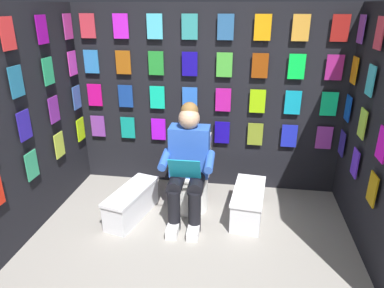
{
  "coord_description": "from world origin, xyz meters",
  "views": [
    {
      "loc": [
        -0.42,
        1.98,
        2.06
      ],
      "look_at": [
        0.04,
        -1.03,
        0.85
      ],
      "focal_mm": 32.83,
      "sensor_mm": 36.0,
      "label": 1
    }
  ],
  "objects_px": {
    "toilet": "(191,178)",
    "comic_longbox_far": "(132,203)",
    "person_reading": "(188,163)",
    "comic_longbox_near": "(248,203)"
  },
  "relations": [
    {
      "from": "toilet",
      "to": "comic_longbox_far",
      "type": "distance_m",
      "value": 0.68
    },
    {
      "from": "person_reading",
      "to": "comic_longbox_far",
      "type": "relative_size",
      "value": 1.54
    },
    {
      "from": "comic_longbox_far",
      "to": "person_reading",
      "type": "bearing_deg",
      "value": -155.76
    },
    {
      "from": "toilet",
      "to": "person_reading",
      "type": "xyz_separation_m",
      "value": [
        -0.0,
        0.23,
        0.27
      ]
    },
    {
      "from": "person_reading",
      "to": "comic_longbox_near",
      "type": "distance_m",
      "value": 0.76
    },
    {
      "from": "person_reading",
      "to": "comic_longbox_near",
      "type": "relative_size",
      "value": 1.66
    },
    {
      "from": "comic_longbox_far",
      "to": "comic_longbox_near",
      "type": "bearing_deg",
      "value": -158.26
    },
    {
      "from": "person_reading",
      "to": "comic_longbox_near",
      "type": "xyz_separation_m",
      "value": [
        -0.62,
        -0.06,
        -0.44
      ]
    },
    {
      "from": "person_reading",
      "to": "comic_longbox_near",
      "type": "bearing_deg",
      "value": -175.29
    },
    {
      "from": "toilet",
      "to": "comic_longbox_near",
      "type": "distance_m",
      "value": 0.66
    }
  ]
}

